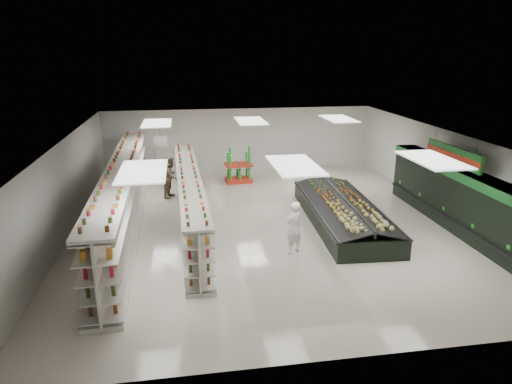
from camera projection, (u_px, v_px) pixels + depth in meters
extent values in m
plane|color=#C0B4A4|center=(267.00, 222.00, 16.98)|extent=(16.00, 16.00, 0.00)
cube|color=white|center=(268.00, 137.00, 16.02)|extent=(14.00, 16.00, 0.02)
cube|color=silver|center=(240.00, 139.00, 24.04)|extent=(14.00, 0.02, 3.20)
cube|color=silver|center=(341.00, 291.00, 8.97)|extent=(14.00, 0.02, 3.20)
cube|color=silver|center=(64.00, 190.00, 15.44)|extent=(0.02, 16.00, 3.20)
cube|color=silver|center=(446.00, 172.00, 17.57)|extent=(0.02, 16.00, 3.20)
cube|color=black|center=(455.00, 197.00, 16.24)|extent=(0.80, 8.00, 2.20)
cube|color=#1C6B28|center=(458.00, 172.00, 15.95)|extent=(0.85, 8.00, 0.30)
cube|color=black|center=(447.00, 212.00, 16.37)|extent=(0.55, 7.80, 0.15)
cube|color=beige|center=(452.00, 191.00, 16.14)|extent=(0.45, 7.70, 0.03)
cube|color=beige|center=(453.00, 183.00, 16.05)|extent=(0.45, 7.70, 0.03)
cube|color=white|center=(155.00, 167.00, 13.70)|extent=(0.50, 0.06, 0.40)
cube|color=red|center=(155.00, 167.00, 13.70)|extent=(0.52, 0.02, 0.12)
cylinder|color=black|center=(155.00, 158.00, 13.61)|extent=(0.01, 0.01, 0.50)
cube|color=white|center=(161.00, 142.00, 17.46)|extent=(0.50, 0.06, 0.40)
cube|color=red|center=(161.00, 142.00, 17.46)|extent=(0.52, 0.02, 0.12)
cylinder|color=black|center=(160.00, 134.00, 17.37)|extent=(0.01, 0.01, 0.50)
cube|color=#1C6B28|center=(453.00, 155.00, 15.73)|extent=(0.10, 3.20, 0.60)
cube|color=red|center=(452.00, 155.00, 15.72)|extent=(0.03, 3.20, 0.18)
cylinder|color=black|center=(476.00, 151.00, 14.48)|extent=(0.01, 0.01, 0.50)
cylinder|color=black|center=(436.00, 137.00, 16.74)|extent=(0.01, 0.01, 0.50)
cube|color=silver|center=(127.00, 225.00, 16.48)|extent=(1.26, 13.21, 0.13)
cube|color=silver|center=(124.00, 198.00, 16.17)|extent=(0.34, 13.19, 2.20)
cube|color=silver|center=(121.00, 167.00, 15.83)|extent=(1.26, 13.21, 0.09)
cube|color=beige|center=(119.00, 222.00, 16.40)|extent=(0.75, 13.09, 0.03)
cube|color=beige|center=(118.00, 209.00, 16.26)|extent=(0.75, 13.09, 0.03)
cube|color=beige|center=(117.00, 197.00, 16.11)|extent=(0.75, 13.09, 0.03)
cube|color=beige|center=(115.00, 184.00, 15.97)|extent=(0.75, 13.09, 0.03)
cube|color=beige|center=(114.00, 170.00, 15.82)|extent=(0.75, 13.09, 0.03)
cube|color=beige|center=(134.00, 221.00, 16.49)|extent=(0.75, 13.09, 0.03)
cube|color=beige|center=(132.00, 209.00, 16.34)|extent=(0.75, 13.09, 0.03)
cube|color=beige|center=(131.00, 196.00, 16.20)|extent=(0.75, 13.09, 0.03)
cube|color=beige|center=(130.00, 183.00, 16.05)|extent=(0.75, 13.09, 0.03)
cube|color=beige|center=(129.00, 170.00, 15.91)|extent=(0.75, 13.09, 0.03)
cube|color=silver|center=(191.00, 222.00, 16.83)|extent=(1.09, 10.79, 0.11)
cube|color=silver|center=(190.00, 200.00, 16.58)|extent=(0.33, 10.77, 1.80)
cube|color=silver|center=(188.00, 175.00, 16.30)|extent=(1.09, 10.79, 0.07)
cube|color=beige|center=(185.00, 219.00, 16.76)|extent=(0.67, 10.69, 0.03)
cube|color=beige|center=(184.00, 209.00, 16.64)|extent=(0.67, 10.69, 0.03)
cube|color=beige|center=(184.00, 199.00, 16.53)|extent=(0.67, 10.69, 0.03)
cube|color=beige|center=(183.00, 189.00, 16.41)|extent=(0.67, 10.69, 0.03)
cube|color=beige|center=(183.00, 178.00, 16.29)|extent=(0.67, 10.69, 0.03)
cube|color=beige|center=(196.00, 219.00, 16.83)|extent=(0.67, 10.69, 0.03)
cube|color=beige|center=(196.00, 209.00, 16.72)|extent=(0.67, 10.69, 0.03)
cube|color=beige|center=(195.00, 198.00, 16.60)|extent=(0.67, 10.69, 0.03)
cube|color=beige|center=(195.00, 188.00, 16.48)|extent=(0.67, 10.69, 0.03)
cube|color=beige|center=(194.00, 178.00, 16.36)|extent=(0.67, 10.69, 0.03)
cube|color=black|center=(343.00, 214.00, 16.78)|extent=(2.62, 6.76, 0.67)
cube|color=#262626|center=(314.00, 206.00, 16.56)|extent=(0.40, 6.65, 0.06)
cube|color=#262626|center=(372.00, 204.00, 16.79)|extent=(0.40, 6.65, 0.06)
cube|color=black|center=(327.00, 203.00, 16.58)|extent=(1.56, 6.61, 0.34)
cube|color=black|center=(359.00, 202.00, 16.70)|extent=(1.56, 6.61, 0.34)
cube|color=#262626|center=(343.00, 200.00, 16.61)|extent=(0.38, 6.55, 0.24)
cube|color=red|center=(239.00, 180.00, 22.01)|extent=(1.27, 0.89, 0.20)
cube|color=red|center=(239.00, 165.00, 21.78)|extent=(1.32, 0.95, 0.10)
imported|color=white|center=(294.00, 227.00, 14.18)|extent=(0.74, 0.67, 1.69)
imported|color=tan|center=(171.00, 176.00, 19.58)|extent=(0.82, 1.02, 1.83)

